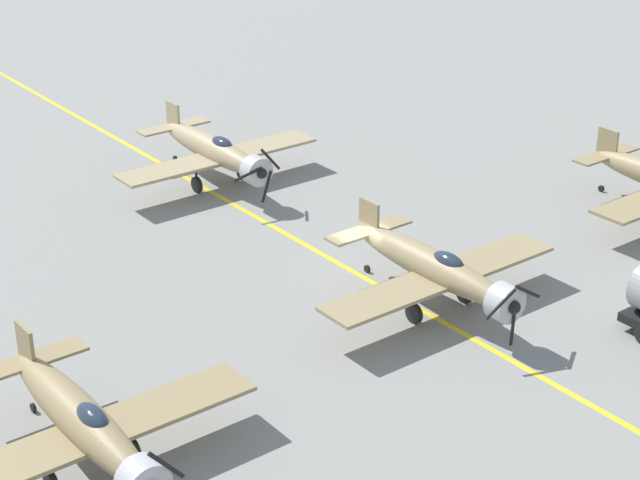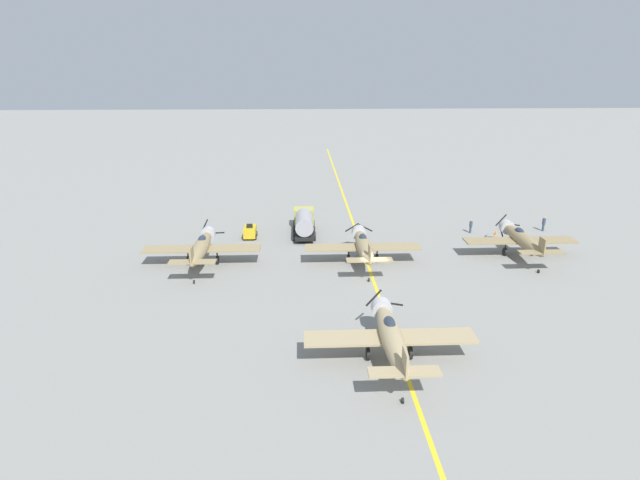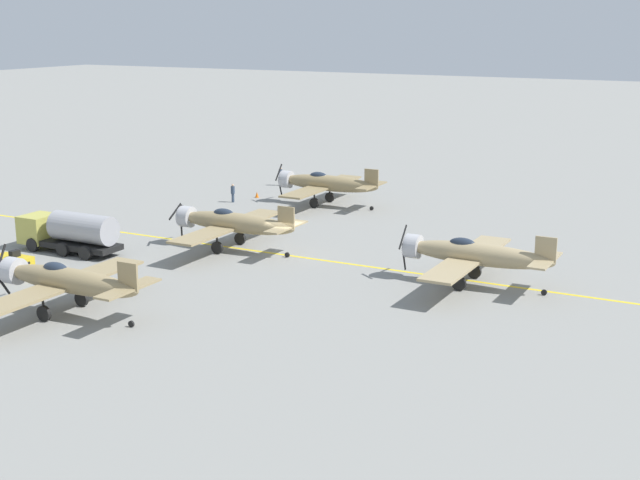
# 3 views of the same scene
# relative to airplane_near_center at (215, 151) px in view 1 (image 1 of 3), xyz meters

# --- Properties ---
(ground_plane) EXTENTS (400.00, 400.00, 0.00)m
(ground_plane) POSITION_rel_airplane_near_center_xyz_m (0.85, 13.92, -2.01)
(ground_plane) COLOR gray
(taxiway_stripe) EXTENTS (0.30, 160.00, 0.01)m
(taxiway_stripe) POSITION_rel_airplane_near_center_xyz_m (0.85, 13.92, -2.01)
(taxiway_stripe) COLOR yellow
(taxiway_stripe) RESTS_ON ground
(airplane_near_center) EXTENTS (12.00, 9.98, 3.65)m
(airplane_near_center) POSITION_rel_airplane_near_center_xyz_m (0.00, 0.00, 0.00)
(airplane_near_center) COLOR tan
(airplane_near_center) RESTS_ON ground
(airplane_mid_center) EXTENTS (12.00, 9.98, 3.65)m
(airplane_mid_center) POSITION_rel_airplane_near_center_xyz_m (0.38, 18.24, -0.00)
(airplane_mid_center) COLOR #99855C
(airplane_mid_center) RESTS_ON ground
(airplane_mid_right) EXTENTS (12.00, 9.98, 3.65)m
(airplane_mid_right) POSITION_rel_airplane_near_center_xyz_m (17.59, 19.60, 0.00)
(airplane_mid_right) COLOR #927D54
(airplane_mid_right) RESTS_ON ground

